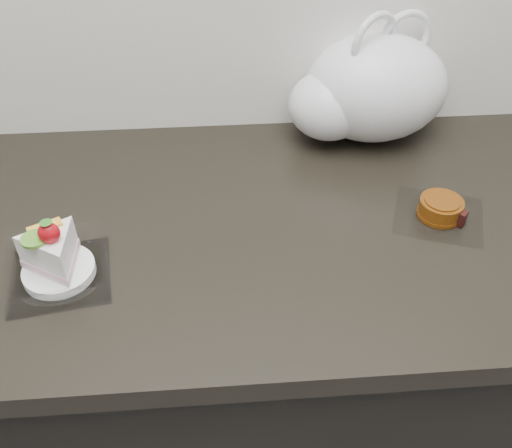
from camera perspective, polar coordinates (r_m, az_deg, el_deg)
counter at (r=1.30m, az=-0.87°, el=-14.81°), size 2.04×0.64×0.90m
cake_tray at (r=0.90m, az=-19.35°, el=-3.59°), size 0.17×0.17×0.12m
mooncake_wrap at (r=1.01m, az=18.00°, el=1.37°), size 0.18×0.18×0.03m
plastic_bag at (r=1.15m, az=11.01°, el=12.98°), size 0.36×0.31×0.26m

